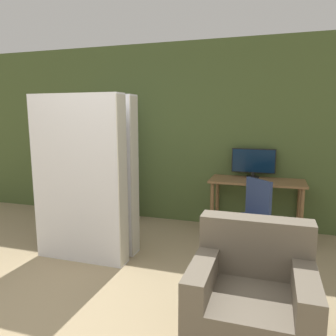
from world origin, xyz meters
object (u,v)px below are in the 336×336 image
mattress_near (80,179)px  mattress_far (94,175)px  office_chair (248,226)px  bookshelf (106,165)px  monitor (253,162)px  armchair (252,298)px

mattress_near → mattress_far: same height
office_chair → mattress_far: (-1.79, -0.38, 0.58)m
bookshelf → mattress_far: bearing=-67.3°
office_chair → mattress_near: mattress_near is taller
bookshelf → mattress_far: 1.38m
bookshelf → mattress_far: mattress_far is taller
monitor → armchair: (0.15, -2.41, -0.67)m
armchair → mattress_near: bearing=157.2°
monitor → mattress_far: size_ratio=0.32×
mattress_far → armchair: 2.31m
office_chair → armchair: size_ratio=1.05×
bookshelf → armchair: (2.46, -2.40, -0.52)m
monitor → mattress_far: mattress_far is taller
office_chair → mattress_far: mattress_far is taller
monitor → mattress_far: (-1.78, -1.28, -0.06)m
monitor → bookshelf: bearing=-179.8°
office_chair → bookshelf: bearing=159.1°
mattress_far → armchair: bearing=-30.3°
office_chair → mattress_near: 2.00m
office_chair → mattress_near: (-1.79, -0.70, 0.58)m
monitor → mattress_near: size_ratio=0.32×
office_chair → bookshelf: 2.53m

